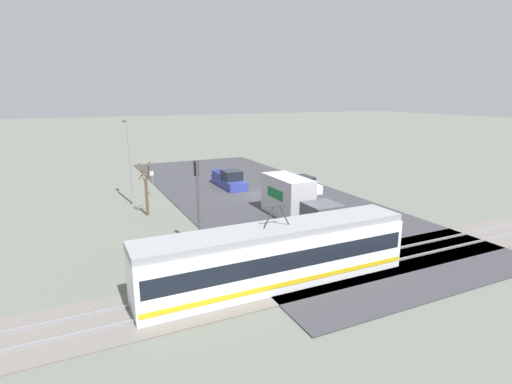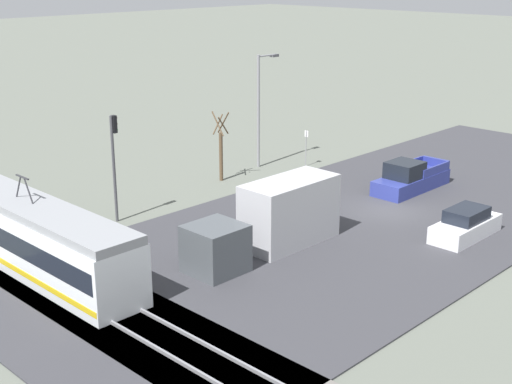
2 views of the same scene
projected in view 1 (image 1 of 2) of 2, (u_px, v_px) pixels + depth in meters
ground_plane at (257, 195)px, 40.91m from camera, size 320.00×320.00×0.00m
road_surface at (257, 194)px, 40.90m from camera, size 17.20×46.84×0.08m
rail_bed at (383, 259)px, 24.86m from camera, size 62.45×4.40×0.22m
light_rail_tram at (276, 256)px, 21.30m from camera, size 15.14×2.68×4.33m
box_truck at (295, 201)px, 32.37m from camera, size 2.37×8.87×3.30m
pickup_truck at (229, 180)px, 43.82m from camera, size 2.06×5.88×1.94m
sedan_car_0 at (304, 184)px, 42.25m from camera, size 1.77×4.54×1.56m
traffic_light_pole at (198, 194)px, 25.55m from camera, size 0.28×0.47×5.92m
street_tree at (146, 191)px, 33.44m from camera, size 1.09×0.90×4.59m
street_lamp_near_crossing at (129, 156)px, 36.38m from camera, size 0.36×1.95×7.78m
no_parking_sign at (152, 181)px, 39.97m from camera, size 0.32×0.08×2.57m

